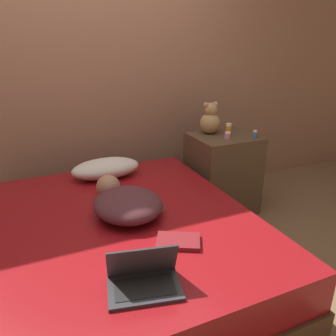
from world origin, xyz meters
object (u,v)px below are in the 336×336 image
(pillow, at_px, (106,168))
(bottle_pink, at_px, (228,136))
(bottle_blue, at_px, (255,134))
(person_lying, at_px, (126,202))
(book, at_px, (178,241))
(laptop, at_px, (144,278))
(teddy_bear, at_px, (210,120))
(bottle_orange, at_px, (228,129))

(pillow, height_order, bottle_pink, bottle_pink)
(bottle_pink, bearing_deg, bottle_blue, -18.17)
(person_lying, relative_size, bottle_blue, 9.43)
(book, bearing_deg, bottle_pink, 45.37)
(laptop, height_order, bottle_blue, bottle_blue)
(person_lying, relative_size, laptop, 1.83)
(laptop, distance_m, book, 0.37)
(laptop, height_order, bottle_pink, bottle_pink)
(laptop, xyz_separation_m, teddy_bear, (1.12, 1.35, 0.31))
(teddy_bear, distance_m, bottle_pink, 0.24)
(pillow, relative_size, person_lying, 0.83)
(bottle_pink, relative_size, bottle_orange, 0.58)
(pillow, bearing_deg, laptop, -96.87)
(teddy_bear, height_order, book, teddy_bear)
(pillow, xyz_separation_m, book, (0.12, -1.05, -0.06))
(bottle_pink, xyz_separation_m, book, (-0.88, -0.90, -0.25))
(teddy_bear, relative_size, bottle_orange, 2.82)
(pillow, xyz_separation_m, person_lying, (-0.03, -0.62, 0.00))
(bottle_orange, distance_m, book, 1.43)
(person_lying, xyz_separation_m, bottle_pink, (1.04, 0.47, 0.19))
(teddy_bear, bearing_deg, bottle_blue, -47.72)
(laptop, bearing_deg, teddy_bear, 62.84)
(laptop, height_order, teddy_bear, teddy_bear)
(bottle_orange, xyz_separation_m, book, (-0.97, -1.01, -0.27))
(pillow, xyz_separation_m, bottle_pink, (1.01, -0.15, 0.19))
(bottle_blue, bearing_deg, pillow, 169.51)
(person_lying, bearing_deg, teddy_bear, 25.83)
(laptop, height_order, book, laptop)
(person_lying, distance_m, book, 0.46)
(bottle_blue, relative_size, bottle_pink, 1.17)
(person_lying, xyz_separation_m, teddy_bear, (0.99, 0.69, 0.28))
(pillow, relative_size, book, 1.94)
(person_lying, height_order, bottle_blue, bottle_blue)
(person_lying, relative_size, teddy_bear, 2.28)
(pillow, height_order, laptop, laptop)
(laptop, bearing_deg, bottle_orange, 57.53)
(teddy_bear, xyz_separation_m, book, (-0.84, -1.12, -0.35))
(bottle_orange, bearing_deg, person_lying, -152.48)
(bottle_pink, distance_m, bottle_orange, 0.15)
(teddy_bear, relative_size, bottle_pink, 4.84)
(bottle_blue, height_order, book, bottle_blue)
(person_lying, relative_size, book, 2.33)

